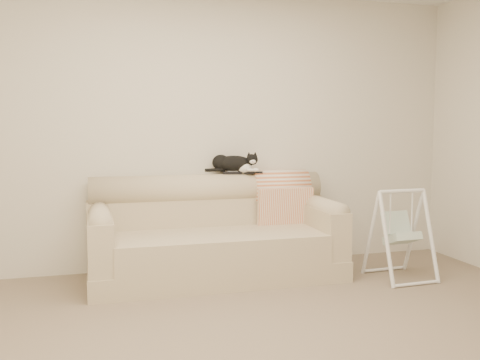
{
  "coord_description": "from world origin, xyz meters",
  "views": [
    {
      "loc": [
        -1.04,
        -2.98,
        1.34
      ],
      "look_at": [
        0.15,
        1.27,
        0.9
      ],
      "focal_mm": 40.0,
      "sensor_mm": 36.0,
      "label": 1
    }
  ],
  "objects_px": {
    "baby_swing": "(400,234)",
    "tuxedo_cat": "(234,163)",
    "sofa": "(214,237)",
    "remote_a": "(232,173)",
    "remote_b": "(253,173)"
  },
  "relations": [
    {
      "from": "baby_swing",
      "to": "tuxedo_cat",
      "type": "bearing_deg",
      "value": 149.7
    },
    {
      "from": "tuxedo_cat",
      "to": "baby_swing",
      "type": "distance_m",
      "value": 1.64
    },
    {
      "from": "sofa",
      "to": "baby_swing",
      "type": "xyz_separation_m",
      "value": [
        1.56,
        -0.51,
        0.05
      ]
    },
    {
      "from": "sofa",
      "to": "baby_swing",
      "type": "height_order",
      "value": "sofa"
    },
    {
      "from": "remote_a",
      "to": "remote_b",
      "type": "relative_size",
      "value": 1.04
    },
    {
      "from": "tuxedo_cat",
      "to": "remote_b",
      "type": "bearing_deg",
      "value": -15.3
    },
    {
      "from": "remote_b",
      "to": "tuxedo_cat",
      "type": "height_order",
      "value": "tuxedo_cat"
    },
    {
      "from": "tuxedo_cat",
      "to": "baby_swing",
      "type": "xyz_separation_m",
      "value": [
        1.32,
        -0.77,
        -0.6
      ]
    },
    {
      "from": "remote_b",
      "to": "baby_swing",
      "type": "relative_size",
      "value": 0.22
    },
    {
      "from": "sofa",
      "to": "remote_b",
      "type": "xyz_separation_m",
      "value": [
        0.43,
        0.21,
        0.56
      ]
    },
    {
      "from": "remote_b",
      "to": "baby_swing",
      "type": "height_order",
      "value": "remote_b"
    },
    {
      "from": "remote_a",
      "to": "tuxedo_cat",
      "type": "height_order",
      "value": "tuxedo_cat"
    },
    {
      "from": "remote_a",
      "to": "remote_b",
      "type": "bearing_deg",
      "value": -8.65
    },
    {
      "from": "baby_swing",
      "to": "remote_b",
      "type": "bearing_deg",
      "value": 147.63
    },
    {
      "from": "remote_a",
      "to": "remote_b",
      "type": "xyz_separation_m",
      "value": [
        0.2,
        -0.03,
        -0.0
      ]
    }
  ]
}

